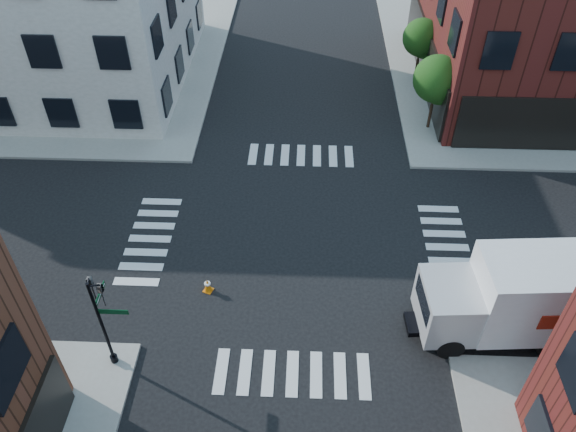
# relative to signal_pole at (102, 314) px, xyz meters

# --- Properties ---
(ground) EXTENTS (120.00, 120.00, 0.00)m
(ground) POSITION_rel_signal_pole_xyz_m (6.72, 6.68, -2.86)
(ground) COLOR black
(ground) RESTS_ON ground
(sidewalk_nw) EXTENTS (30.00, 30.00, 0.15)m
(sidewalk_nw) POSITION_rel_signal_pole_xyz_m (-14.28, 27.68, -2.78)
(sidewalk_nw) COLOR gray
(sidewalk_nw) RESTS_ON ground
(tree_near) EXTENTS (2.69, 2.69, 4.49)m
(tree_near) POSITION_rel_signal_pole_xyz_m (14.28, 16.65, 0.30)
(tree_near) COLOR black
(tree_near) RESTS_ON ground
(tree_far) EXTENTS (2.43, 2.43, 4.07)m
(tree_far) POSITION_rel_signal_pole_xyz_m (14.28, 22.65, 0.02)
(tree_far) COLOR black
(tree_far) RESTS_ON ground
(signal_pole) EXTENTS (1.29, 1.24, 4.60)m
(signal_pole) POSITION_rel_signal_pole_xyz_m (0.00, 0.00, 0.00)
(signal_pole) COLOR black
(signal_pole) RESTS_ON ground
(box_truck) EXTENTS (8.69, 3.18, 3.86)m
(box_truck) POSITION_rel_signal_pole_xyz_m (15.91, 2.09, -0.85)
(box_truck) COLOR silver
(box_truck) RESTS_ON ground
(traffic_cone) EXTENTS (0.49, 0.49, 0.70)m
(traffic_cone) POSITION_rel_signal_pole_xyz_m (2.95, 3.61, -2.52)
(traffic_cone) COLOR orange
(traffic_cone) RESTS_ON ground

